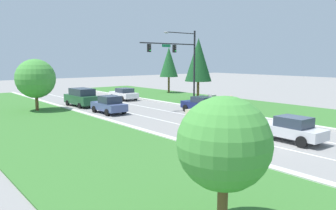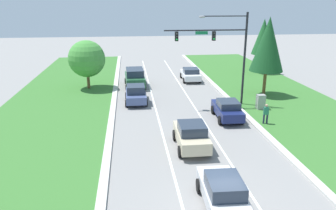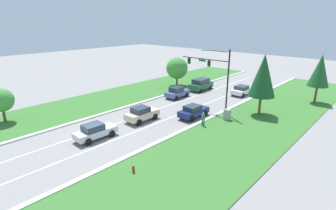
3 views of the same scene
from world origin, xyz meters
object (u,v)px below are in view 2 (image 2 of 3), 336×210
(pedestrian, at_px, (266,113))
(conifer_far_right_tree, at_px, (263,37))
(white_sedan, at_px, (191,74))
(utility_cabinet, at_px, (261,102))
(navy_sedan, at_px, (227,109))
(slate_blue_sedan, at_px, (136,94))
(traffic_signal_mast, at_px, (223,45))
(conifer_near_right_tree, at_px, (268,44))
(forest_suv, at_px, (135,77))
(silver_sedan, at_px, (223,193))
(champagne_sedan, at_px, (191,135))
(oak_far_left_tree, at_px, (87,59))

(pedestrian, height_order, conifer_far_right_tree, conifer_far_right_tree)
(white_sedan, xyz_separation_m, utility_cabinet, (4.12, -11.92, -0.10))
(navy_sedan, relative_size, conifer_far_right_tree, 0.61)
(utility_cabinet, bearing_deg, slate_blue_sedan, 162.56)
(traffic_signal_mast, relative_size, utility_cabinet, 6.07)
(utility_cabinet, distance_m, conifer_near_right_tree, 6.70)
(forest_suv, distance_m, silver_sedan, 24.05)
(pedestrian, height_order, conifer_near_right_tree, conifer_near_right_tree)
(forest_suv, bearing_deg, utility_cabinet, -43.94)
(white_sedan, relative_size, forest_suv, 0.90)
(white_sedan, bearing_deg, champagne_sedan, -98.91)
(traffic_signal_mast, distance_m, navy_sedan, 6.02)
(navy_sedan, bearing_deg, pedestrian, -29.23)
(navy_sedan, bearing_deg, conifer_near_right_tree, 50.23)
(white_sedan, relative_size, conifer_far_right_tree, 0.63)
(forest_suv, height_order, conifer_far_right_tree, conifer_far_right_tree)
(white_sedan, distance_m, conifer_far_right_tree, 11.44)
(conifer_near_right_tree, bearing_deg, utility_cabinet, -115.90)
(traffic_signal_mast, bearing_deg, champagne_sedan, -116.77)
(navy_sedan, bearing_deg, oak_far_left_tree, 139.82)
(white_sedan, distance_m, oak_far_left_tree, 12.51)
(slate_blue_sedan, distance_m, utility_cabinet, 11.56)
(pedestrian, bearing_deg, forest_suv, -47.32)
(white_sedan, distance_m, conifer_near_right_tree, 10.73)
(utility_cabinet, xyz_separation_m, conifer_near_right_tree, (2.15, 4.43, 4.54))
(slate_blue_sedan, bearing_deg, utility_cabinet, -17.27)
(navy_sedan, xyz_separation_m, slate_blue_sedan, (-7.35, 5.48, 0.03))
(traffic_signal_mast, height_order, white_sedan, traffic_signal_mast)
(forest_suv, xyz_separation_m, silver_sedan, (3.49, -23.79, -0.20))
(champagne_sedan, bearing_deg, conifer_near_right_tree, 50.40)
(slate_blue_sedan, xyz_separation_m, utility_cabinet, (11.03, -3.46, -0.17))
(traffic_signal_mast, xyz_separation_m, slate_blue_sedan, (-7.82, 1.80, -4.71))
(silver_sedan, bearing_deg, pedestrian, 60.11)
(champagne_sedan, bearing_deg, slate_blue_sedan, 108.04)
(slate_blue_sedan, height_order, conifer_near_right_tree, conifer_near_right_tree)
(traffic_signal_mast, xyz_separation_m, pedestrian, (2.16, -5.30, -4.63))
(white_sedan, bearing_deg, silver_sedan, -95.74)
(silver_sedan, distance_m, navy_sedan, 12.50)
(silver_sedan, xyz_separation_m, navy_sedan, (3.79, 11.91, -0.00))
(traffic_signal_mast, xyz_separation_m, champagne_sedan, (-4.47, -8.86, -4.66))
(champagne_sedan, bearing_deg, forest_suv, 101.51)
(silver_sedan, relative_size, pedestrian, 2.67)
(slate_blue_sedan, bearing_deg, silver_sedan, -78.27)
(silver_sedan, xyz_separation_m, conifer_far_right_tree, (13.57, 28.97, 4.03))
(pedestrian, bearing_deg, utility_cabinet, -99.80)
(traffic_signal_mast, distance_m, silver_sedan, 16.85)
(traffic_signal_mast, xyz_separation_m, forest_suv, (-7.75, 8.20, -4.54))
(navy_sedan, bearing_deg, silver_sedan, -105.28)
(silver_sedan, relative_size, conifer_near_right_tree, 0.57)
(white_sedan, distance_m, silver_sedan, 26.07)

